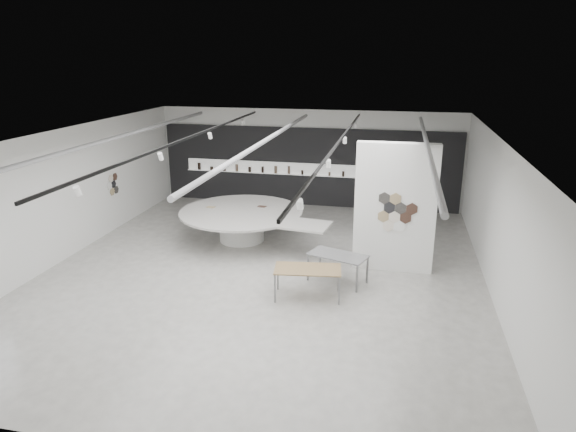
% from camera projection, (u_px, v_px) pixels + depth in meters
% --- Properties ---
extents(room, '(12.02, 14.02, 3.82)m').
position_uv_depth(room, '(258.00, 201.00, 13.75)').
color(room, '#B4B1AA').
rests_on(room, ground).
extents(back_wall_display, '(11.80, 0.27, 3.10)m').
position_uv_depth(back_wall_display, '(305.00, 167.00, 20.37)').
color(back_wall_display, black).
rests_on(back_wall_display, ground).
extents(partition_column, '(2.20, 0.38, 3.60)m').
position_uv_depth(partition_column, '(395.00, 208.00, 14.04)').
color(partition_column, white).
rests_on(partition_column, ground).
extents(display_island, '(5.33, 4.53, 1.02)m').
position_uv_depth(display_island, '(244.00, 221.00, 16.59)').
color(display_island, white).
rests_on(display_island, ground).
extents(sample_table_wood, '(1.74, 1.04, 0.77)m').
position_uv_depth(sample_table_wood, '(308.00, 271.00, 12.68)').
color(sample_table_wood, olive).
rests_on(sample_table_wood, ground).
extents(sample_table_stone, '(1.68, 1.21, 0.78)m').
position_uv_depth(sample_table_stone, '(338.00, 257.00, 13.54)').
color(sample_table_stone, slate).
rests_on(sample_table_stone, ground).
extents(kitchen_counter, '(1.83, 0.91, 1.38)m').
position_uv_depth(kitchen_counter, '(390.00, 200.00, 19.64)').
color(kitchen_counter, white).
rests_on(kitchen_counter, ground).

